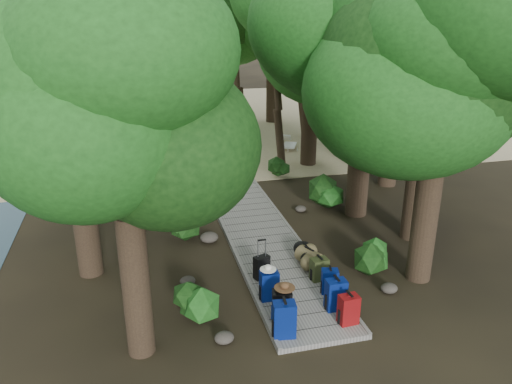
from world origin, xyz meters
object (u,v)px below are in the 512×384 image
object	(u,v)px
backpack_left_b	(282,304)
lone_suitcase_on_sand	(224,152)
backpack_right_b	(336,293)
duffel_right_khaki	(309,257)
sun_lounger	(290,143)
backpack_right_d	(319,268)
kayak	(129,150)
backpack_left_a	(284,318)
backpack_left_c	(269,284)
backpack_right_c	(330,280)
duffel_right_black	(306,253)
suitcase_on_boardwalk	(262,267)
backpack_right_a	(349,308)

from	to	relation	value
backpack_left_b	lone_suitcase_on_sand	size ratio (longest dim) A/B	1.05
backpack_right_b	duffel_right_khaki	distance (m)	2.04
sun_lounger	backpack_right_d	bearing A→B (deg)	-79.45
backpack_right_b	kayak	world-z (taller)	backpack_right_b
backpack_right_d	kayak	xyz separation A→B (m)	(-4.35, 12.89, -0.26)
backpack_left_a	backpack_left_c	world-z (taller)	backpack_left_a
backpack_right_b	backpack_right_d	world-z (taller)	backpack_right_b
duffel_right_khaki	kayak	bearing A→B (deg)	86.48
backpack_right_b	sun_lounger	world-z (taller)	backpack_right_b
backpack_right_c	lone_suitcase_on_sand	size ratio (longest dim) A/B	0.90
duffel_right_black	sun_lounger	size ratio (longest dim) A/B	0.36
suitcase_on_boardwalk	lone_suitcase_on_sand	world-z (taller)	lone_suitcase_on_sand
backpack_right_b	backpack_left_a	bearing A→B (deg)	-154.29
duffel_right_black	sun_lounger	bearing A→B (deg)	81.09
backpack_left_a	lone_suitcase_on_sand	size ratio (longest dim) A/B	1.17
backpack_right_c	duffel_right_khaki	distance (m)	1.38
backpack_left_a	backpack_left_b	bearing A→B (deg)	85.05
duffel_right_black	suitcase_on_boardwalk	distance (m)	1.47
backpack_left_c	lone_suitcase_on_sand	world-z (taller)	backpack_left_c
kayak	duffel_right_black	bearing A→B (deg)	-71.41
backpack_right_d	backpack_right_a	bearing A→B (deg)	-98.06
backpack_left_b	backpack_right_c	bearing A→B (deg)	40.80
duffel_right_black	kayak	bearing A→B (deg)	116.80
duffel_right_black	lone_suitcase_on_sand	distance (m)	9.82
backpack_left_a	kayak	xyz separation A→B (m)	(-2.86, 14.80, -0.37)
backpack_right_a	backpack_left_a	bearing A→B (deg)	179.01
suitcase_on_boardwalk	kayak	size ratio (longest dim) A/B	0.19
backpack_right_d	duffel_right_black	bearing A→B (deg)	82.98
backpack_left_c	sun_lounger	xyz separation A→B (m)	(4.43, 12.27, -0.20)
kayak	backpack_left_c	bearing A→B (deg)	-79.17
backpack_right_d	duffel_right_khaki	xyz separation A→B (m)	(0.01, 0.76, -0.09)
backpack_left_b	sun_lounger	distance (m)	13.82
backpack_left_c	duffel_right_black	world-z (taller)	backpack_left_c
backpack_right_c	backpack_left_c	bearing A→B (deg)	-168.47
backpack_right_a	backpack_right_d	world-z (taller)	backpack_right_a
backpack_right_c	sun_lounger	distance (m)	12.72
backpack_left_c	duffel_right_khaki	distance (m)	1.93
backpack_left_a	backpack_right_a	size ratio (longest dim) A/B	1.18
duffel_right_khaki	lone_suitcase_on_sand	bearing A→B (deg)	68.59
backpack_right_b	kayak	distance (m)	14.78
sun_lounger	backpack_left_b	bearing A→B (deg)	-83.52
backpack_left_a	sun_lounger	size ratio (longest dim) A/B	0.48
backpack_left_a	backpack_right_d	distance (m)	2.42
sun_lounger	duffel_right_black	bearing A→B (deg)	-80.66
suitcase_on_boardwalk	backpack_left_a	bearing A→B (deg)	-113.06
backpack_right_b	backpack_right_d	distance (m)	1.27
backpack_right_d	duffel_right_black	xyz separation A→B (m)	(0.01, 0.98, -0.11)
backpack_right_b	duffel_right_black	bearing A→B (deg)	87.79
duffel_right_khaki	duffel_right_black	world-z (taller)	duffel_right_khaki
backpack_left_c	backpack_right_b	xyz separation A→B (m)	(1.31, -0.74, 0.01)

